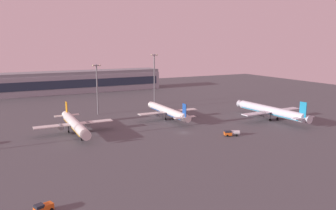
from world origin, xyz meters
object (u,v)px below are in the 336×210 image
apron_light_central (97,86)px  airplane_mid_apron (75,124)px  airplane_taxiway_distant (168,111)px  airplane_far_stand (271,111)px  baggage_tractor (43,208)px  apron_light_east (154,77)px  fuel_truck (231,133)px

apron_light_central → airplane_mid_apron: bearing=-120.1°
airplane_mid_apron → airplane_taxiway_distant: airplane_mid_apron is taller
airplane_far_stand → airplane_taxiway_distant: bearing=148.8°
airplane_mid_apron → baggage_tractor: airplane_mid_apron is taller
apron_light_central → apron_light_east: 41.49m
airplane_far_stand → fuel_truck: airplane_far_stand is taller
airplane_taxiway_distant → fuel_truck: bearing=-77.4°
airplane_taxiway_distant → baggage_tractor: (-68.29, -71.81, -2.79)m
airplane_far_stand → airplane_mid_apron: 94.51m
baggage_tractor → apron_light_central: size_ratio=0.17×
airplane_mid_apron → baggage_tractor: 68.89m
airplane_taxiway_distant → baggage_tractor: bearing=-133.8°
airplane_taxiway_distant → baggage_tractor: airplane_taxiway_distant is taller
airplane_mid_apron → apron_light_central: (19.20, 33.17, 11.18)m
airplane_far_stand → baggage_tractor: (-113.34, -46.97, -3.32)m
fuel_truck → baggage_tractor: bearing=135.2°
airplane_taxiway_distant → apron_light_central: apron_light_central is taller
airplane_mid_apron → fuel_truck: 65.97m
airplane_mid_apron → apron_light_central: apron_light_central is taller
airplane_far_stand → airplane_taxiway_distant: size_ratio=1.14×
fuel_truck → airplane_far_stand: bearing=-44.7°
fuel_truck → apron_light_east: size_ratio=0.21×
apron_light_east → airplane_far_stand: bearing=-62.2°
fuel_truck → baggage_tractor: 83.72m
airplane_mid_apron → airplane_taxiway_distant: 48.00m
baggage_tractor → apron_light_central: bearing=-40.6°
airplane_far_stand → apron_light_central: size_ratio=1.73×
fuel_truck → apron_light_central: (-37.48, 66.82, 13.92)m
fuel_truck → apron_light_central: bearing=52.0°
airplane_mid_apron → baggage_tractor: size_ratio=9.29×
airplane_mid_apron → apron_light_east: apron_light_east is taller
airplane_taxiway_distant → apron_light_east: 43.56m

